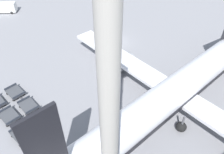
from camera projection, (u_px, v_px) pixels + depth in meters
ground_plane at (117, 42)px, 40.77m from camera, size 500.00×500.00×0.00m
airplane at (182, 86)px, 26.87m from camera, size 38.84×41.49×11.89m
service_van at (4, 7)px, 49.86m from camera, size 4.82×5.57×2.22m
baggage_dolly_row_near_col_b at (9, 116)px, 26.78m from camera, size 3.28×2.02×0.92m
baggage_dolly_row_near_col_c at (22, 135)px, 24.75m from camera, size 3.29×2.05×0.92m
baggage_dolly_row_mid_a_col_a at (15, 92)px, 29.94m from camera, size 3.27×2.02×0.92m
baggage_dolly_row_mid_a_col_b at (28, 106)px, 28.06m from camera, size 3.24×1.94×0.92m
baggage_dolly_row_mid_a_col_c at (42, 122)px, 26.17m from camera, size 3.29×2.07×0.92m
apron_light_mast at (110, 143)px, 8.24m from camera, size 2.00×0.78×26.43m
stand_guidance_stripe at (120, 133)px, 25.54m from camera, size 0.83×37.46×0.01m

